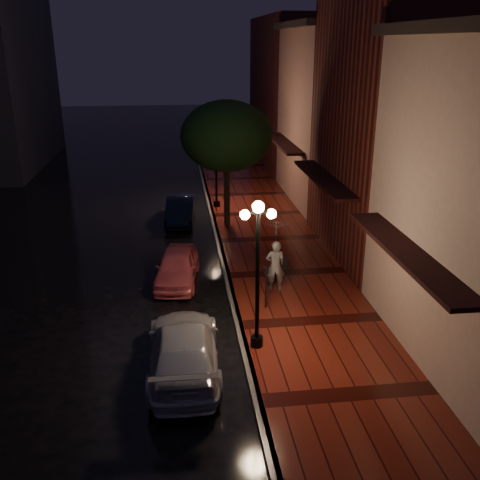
# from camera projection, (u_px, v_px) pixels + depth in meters

# --- Properties ---
(ground) EXTENTS (120.00, 120.00, 0.00)m
(ground) POSITION_uv_depth(u_px,v_px,m) (227.00, 279.00, 19.97)
(ground) COLOR black
(ground) RESTS_ON ground
(sidewalk) EXTENTS (4.50, 60.00, 0.15)m
(sidewalk) POSITION_uv_depth(u_px,v_px,m) (286.00, 274.00, 20.20)
(sidewalk) COLOR #4D140D
(sidewalk) RESTS_ON ground
(curb) EXTENTS (0.25, 60.00, 0.15)m
(curb) POSITION_uv_depth(u_px,v_px,m) (227.00, 277.00, 19.95)
(curb) COLOR #595451
(curb) RESTS_ON ground
(storefront_mid) EXTENTS (5.00, 8.00, 11.00)m
(storefront_mid) POSITION_uv_depth(u_px,v_px,m) (400.00, 120.00, 20.72)
(storefront_mid) COLOR #511914
(storefront_mid) RESTS_ON ground
(storefront_far) EXTENTS (5.00, 8.00, 9.00)m
(storefront_far) POSITION_uv_depth(u_px,v_px,m) (338.00, 118.00, 28.52)
(storefront_far) COLOR #8C5951
(storefront_far) RESTS_ON ground
(storefront_extra) EXTENTS (5.00, 12.00, 10.00)m
(storefront_extra) POSITION_uv_depth(u_px,v_px,m) (297.00, 92.00, 37.65)
(storefront_extra) COLOR #511914
(storefront_extra) RESTS_ON ground
(streetlamp_near) EXTENTS (0.96, 0.36, 4.31)m
(streetlamp_near) POSITION_uv_depth(u_px,v_px,m) (258.00, 267.00, 14.46)
(streetlamp_near) COLOR black
(streetlamp_near) RESTS_ON sidewalk
(streetlamp_far) EXTENTS (0.96, 0.36, 4.31)m
(streetlamp_far) POSITION_uv_depth(u_px,v_px,m) (216.00, 161.00, 27.48)
(streetlamp_far) COLOR black
(streetlamp_far) RESTS_ON sidewalk
(street_tree) EXTENTS (4.16, 4.16, 5.80)m
(street_tree) POSITION_uv_depth(u_px,v_px,m) (227.00, 138.00, 24.14)
(street_tree) COLOR black
(street_tree) RESTS_ON sidewalk
(pink_car) EXTENTS (1.87, 3.74, 1.22)m
(pink_car) POSITION_uv_depth(u_px,v_px,m) (177.00, 267.00, 19.53)
(pink_car) COLOR #EA6068
(pink_car) RESTS_ON ground
(navy_car) EXTENTS (1.59, 3.84, 1.24)m
(navy_car) POSITION_uv_depth(u_px,v_px,m) (180.00, 210.00, 26.15)
(navy_car) COLOR black
(navy_car) RESTS_ON ground
(silver_car) EXTENTS (1.96, 4.65, 1.34)m
(silver_car) POSITION_uv_depth(u_px,v_px,m) (184.00, 349.00, 14.19)
(silver_car) COLOR #B5B6BD
(silver_car) RESTS_ON ground
(woman_with_umbrella) EXTENTS (1.06, 1.08, 2.56)m
(woman_with_umbrella) POSITION_uv_depth(u_px,v_px,m) (276.00, 245.00, 18.16)
(woman_with_umbrella) COLOR white
(woman_with_umbrella) RESTS_ON sidewalk
(parking_meter) EXTENTS (0.15, 0.13, 1.41)m
(parking_meter) POSITION_uv_depth(u_px,v_px,m) (266.00, 283.00, 17.23)
(parking_meter) COLOR black
(parking_meter) RESTS_ON sidewalk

